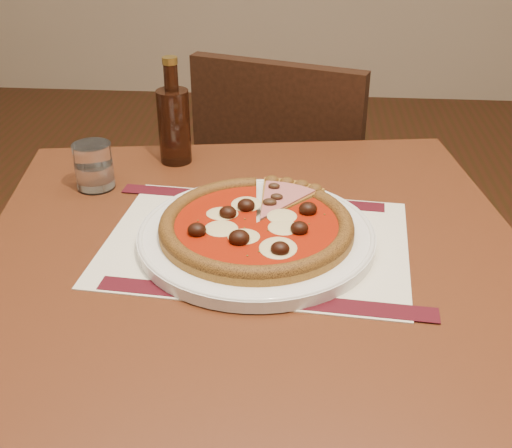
{
  "coord_description": "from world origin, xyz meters",
  "views": [
    {
      "loc": [
        0.23,
        -0.78,
        1.24
      ],
      "look_at": [
        0.16,
        0.03,
        0.78
      ],
      "focal_mm": 45.0,
      "sensor_mm": 36.0,
      "label": 1
    }
  ],
  "objects_px": {
    "chair_far": "(289,195)",
    "plate": "(256,236)",
    "pizza": "(256,225)",
    "water_glass": "(94,166)",
    "bottle": "(174,122)",
    "table": "(255,304)"
  },
  "relations": [
    {
      "from": "table",
      "to": "bottle",
      "type": "bearing_deg",
      "value": 120.05
    },
    {
      "from": "plate",
      "to": "pizza",
      "type": "relative_size",
      "value": 1.22
    },
    {
      "from": "chair_far",
      "to": "plate",
      "type": "height_order",
      "value": "chair_far"
    },
    {
      "from": "chair_far",
      "to": "pizza",
      "type": "height_order",
      "value": "chair_far"
    },
    {
      "from": "table",
      "to": "pizza",
      "type": "distance_m",
      "value": 0.13
    },
    {
      "from": "table",
      "to": "bottle",
      "type": "xyz_separation_m",
      "value": [
        -0.17,
        0.3,
        0.18
      ]
    },
    {
      "from": "plate",
      "to": "pizza",
      "type": "xyz_separation_m",
      "value": [
        -0.0,
        -0.0,
        0.02
      ]
    },
    {
      "from": "chair_far",
      "to": "water_glass",
      "type": "relative_size",
      "value": 10.8
    },
    {
      "from": "chair_far",
      "to": "plate",
      "type": "xyz_separation_m",
      "value": [
        -0.03,
        -0.67,
        0.27
      ]
    },
    {
      "from": "table",
      "to": "chair_far",
      "type": "height_order",
      "value": "chair_far"
    },
    {
      "from": "plate",
      "to": "water_glass",
      "type": "relative_size",
      "value": 4.38
    },
    {
      "from": "bottle",
      "to": "chair_far",
      "type": "bearing_deg",
      "value": 61.9
    },
    {
      "from": "bottle",
      "to": "pizza",
      "type": "bearing_deg",
      "value": -58.5
    },
    {
      "from": "table",
      "to": "plate",
      "type": "height_order",
      "value": "plate"
    },
    {
      "from": "plate",
      "to": "pizza",
      "type": "distance_m",
      "value": 0.02
    },
    {
      "from": "pizza",
      "to": "table",
      "type": "bearing_deg",
      "value": -92.49
    },
    {
      "from": "table",
      "to": "plate",
      "type": "xyz_separation_m",
      "value": [
        0.0,
        0.02,
        0.11
      ]
    },
    {
      "from": "chair_far",
      "to": "water_glass",
      "type": "xyz_separation_m",
      "value": [
        -0.32,
        -0.5,
        0.3
      ]
    },
    {
      "from": "plate",
      "to": "pizza",
      "type": "bearing_deg",
      "value": -109.39
    },
    {
      "from": "pizza",
      "to": "water_glass",
      "type": "height_order",
      "value": "water_glass"
    },
    {
      "from": "pizza",
      "to": "bottle",
      "type": "bearing_deg",
      "value": 121.5
    },
    {
      "from": "chair_far",
      "to": "plate",
      "type": "distance_m",
      "value": 0.72
    }
  ]
}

